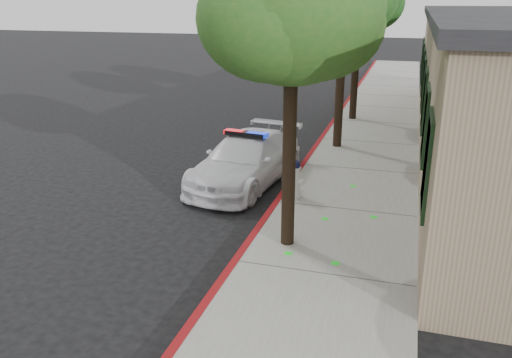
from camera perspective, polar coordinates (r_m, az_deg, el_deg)
The scene contains 6 objects.
ground at distance 9.55m, azimuth -2.65°, elevation -9.62°, with size 120.00×120.00×0.00m, color black.
sidewalk at distance 11.85m, azimuth 9.50°, elevation -3.53°, with size 3.20×60.00×0.15m, color gray.
red_curb at distance 12.10m, azimuth 2.26°, elevation -2.76°, with size 0.14×60.00×0.16m, color maroon.
police_car at distance 13.48m, azimuth -1.10°, elevation 2.11°, with size 2.37×4.60×1.40m.
fire_hydrant at distance 12.20m, azimuth 4.05°, elevation 0.11°, with size 0.54×0.47×0.94m.
street_tree_near at distance 9.09m, azimuth 4.03°, elevation 17.47°, with size 3.06×3.15×5.61m.
Camera 1 is at (2.79, -7.89, 4.59)m, focal length 36.71 mm.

